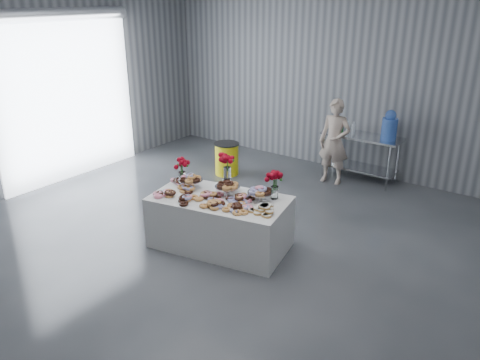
# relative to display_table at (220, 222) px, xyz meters

# --- Properties ---
(ground) EXTENTS (9.00, 9.00, 0.00)m
(ground) POSITION_rel_display_table_xyz_m (-0.17, -0.46, -0.38)
(ground) COLOR #373A3F
(ground) RESTS_ON ground
(room_walls) EXTENTS (8.04, 9.04, 4.02)m
(room_walls) POSITION_rel_display_table_xyz_m (-0.44, -0.39, 2.26)
(room_walls) COLOR gray
(room_walls) RESTS_ON ground
(display_table) EXTENTS (2.06, 1.35, 0.75)m
(display_table) POSITION_rel_display_table_xyz_m (0.00, 0.00, 0.00)
(display_table) COLOR white
(display_table) RESTS_ON ground
(prep_table) EXTENTS (1.50, 0.60, 0.90)m
(prep_table) POSITION_rel_display_table_xyz_m (0.57, 3.64, 0.24)
(prep_table) COLOR silver
(prep_table) RESTS_ON ground
(donut_mounds) EXTENTS (1.93, 1.14, 0.09)m
(donut_mounds) POSITION_rel_display_table_xyz_m (0.00, -0.05, 0.42)
(donut_mounds) COLOR #C87949
(donut_mounds) RESTS_ON display_table
(cake_stand_left) EXTENTS (0.36, 0.36, 0.17)m
(cake_stand_left) POSITION_rel_display_table_xyz_m (-0.57, 0.04, 0.52)
(cake_stand_left) COLOR silver
(cake_stand_left) RESTS_ON display_table
(cake_stand_mid) EXTENTS (0.36, 0.36, 0.17)m
(cake_stand_mid) POSITION_rel_display_table_xyz_m (0.02, 0.16, 0.52)
(cake_stand_mid) COLOR silver
(cake_stand_mid) RESTS_ON display_table
(cake_stand_right) EXTENTS (0.36, 0.36, 0.17)m
(cake_stand_right) POSITION_rel_display_table_xyz_m (0.51, 0.26, 0.52)
(cake_stand_right) COLOR silver
(cake_stand_right) RESTS_ON display_table
(danish_pile) EXTENTS (0.48, 0.48, 0.11)m
(danish_pile) POSITION_rel_display_table_xyz_m (0.76, 0.00, 0.43)
(danish_pile) COLOR white
(danish_pile) RESTS_ON display_table
(bouquet_left) EXTENTS (0.26, 0.26, 0.42)m
(bouquet_left) POSITION_rel_display_table_xyz_m (-0.78, 0.10, 0.67)
(bouquet_left) COLOR white
(bouquet_left) RESTS_ON display_table
(bouquet_right) EXTENTS (0.26, 0.26, 0.42)m
(bouquet_right) POSITION_rel_display_table_xyz_m (0.63, 0.43, 0.67)
(bouquet_right) COLOR white
(bouquet_right) RESTS_ON display_table
(bouquet_center) EXTENTS (0.26, 0.26, 0.57)m
(bouquet_center) POSITION_rel_display_table_xyz_m (-0.12, 0.33, 0.75)
(bouquet_center) COLOR silver
(bouquet_center) RESTS_ON display_table
(water_jug) EXTENTS (0.28, 0.28, 0.55)m
(water_jug) POSITION_rel_display_table_xyz_m (1.07, 3.64, 0.77)
(water_jug) COLOR #3F6FD7
(water_jug) RESTS_ON prep_table
(drink_bottles) EXTENTS (0.54, 0.08, 0.27)m
(drink_bottles) POSITION_rel_display_table_xyz_m (0.25, 3.54, 0.66)
(drink_bottles) COLOR #268C33
(drink_bottles) RESTS_ON prep_table
(person) EXTENTS (0.61, 0.43, 1.61)m
(person) POSITION_rel_display_table_xyz_m (0.21, 3.21, 0.43)
(person) COLOR #CC8C93
(person) RESTS_ON ground
(trash_barrel) EXTENTS (0.50, 0.50, 0.65)m
(trash_barrel) POSITION_rel_display_table_xyz_m (-1.69, 2.35, -0.05)
(trash_barrel) COLOR yellow
(trash_barrel) RESTS_ON ground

